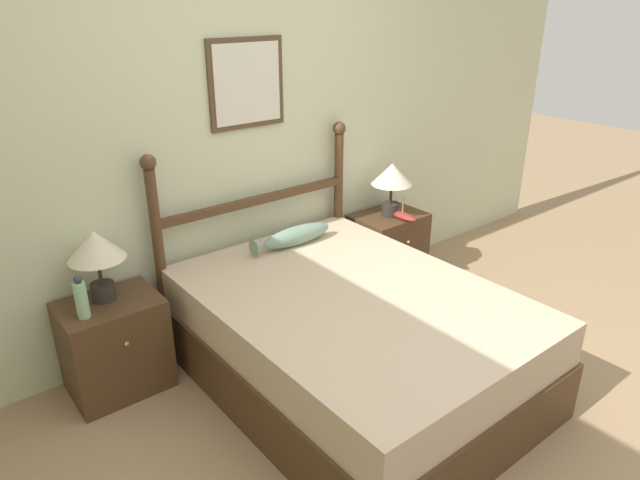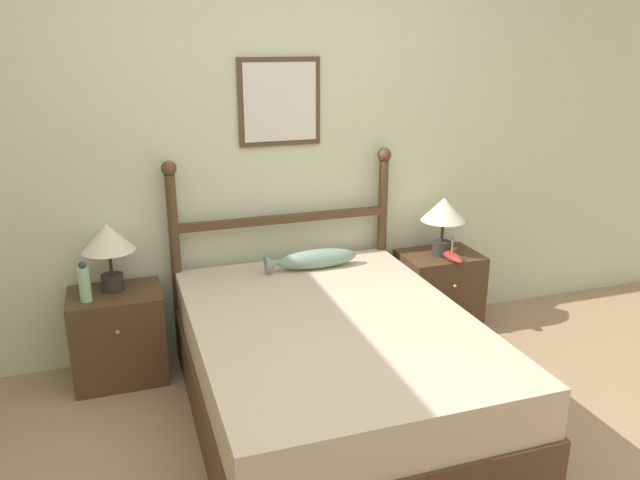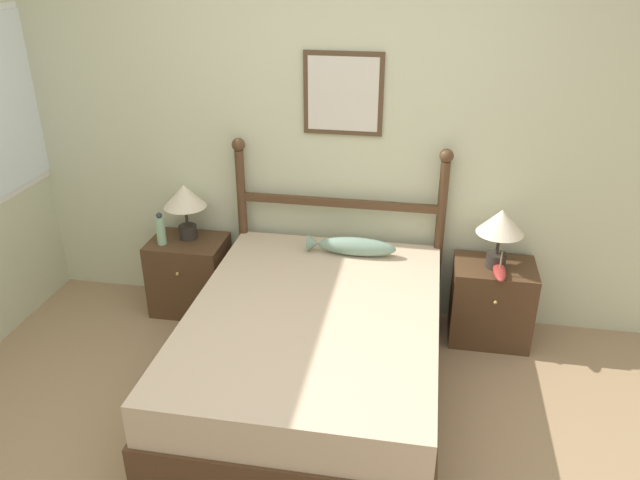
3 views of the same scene
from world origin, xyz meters
The scene contains 11 objects.
ground_plane centered at (0.00, 0.00, 0.00)m, with size 16.00×16.00×0.00m, color #9E7F5B.
wall_back centered at (0.00, 1.73, 1.28)m, with size 6.40×0.08×2.55m.
bed centered at (0.06, 0.70, 0.28)m, with size 1.42×1.91×0.57m.
headboard centered at (0.06, 1.62, 0.71)m, with size 1.44×0.09×1.25m.
nightstand_left centered at (-0.99, 1.48, 0.27)m, with size 0.52×0.41×0.54m.
nightstand_right centered at (1.11, 1.48, 0.27)m, with size 0.52×0.41×0.54m.
table_lamp_left centered at (-0.99, 1.52, 0.83)m, with size 0.29×0.29×0.39m.
table_lamp_right centered at (1.10, 1.46, 0.83)m, with size 0.29×0.29×0.39m.
bottle centered at (-1.13, 1.40, 0.65)m, with size 0.06×0.06×0.23m.
model_boat centered at (1.12, 1.35, 0.57)m, with size 0.08×0.26×0.16m.
fish_pillow centered at (0.18, 1.41, 0.63)m, with size 0.58×0.12×0.12m.
Camera 1 is at (-1.75, -1.28, 2.04)m, focal length 32.00 mm.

